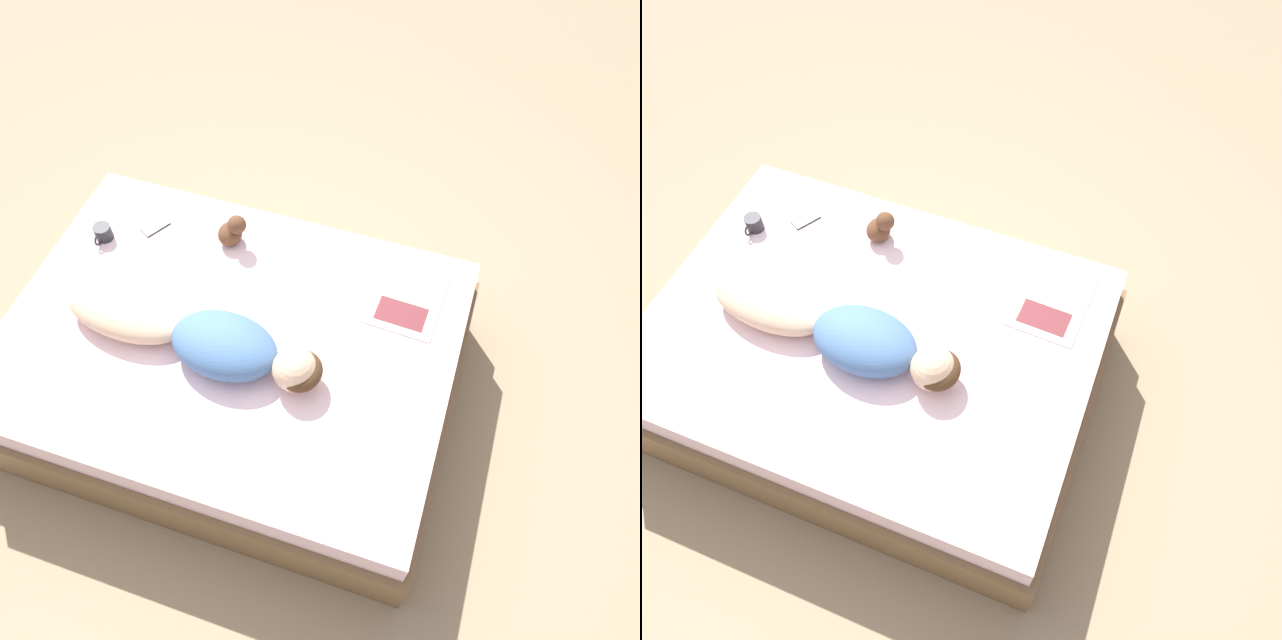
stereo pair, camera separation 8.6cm
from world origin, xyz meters
TOP-DOWN VIEW (x-y plane):
  - ground_plane at (0.00, 0.00)m, footprint 12.00×12.00m
  - bed at (0.00, 0.00)m, footprint 1.52×2.06m
  - person at (0.11, -0.07)m, footprint 0.34×1.21m
  - open_magazine at (-0.43, 0.71)m, footprint 0.43×0.34m
  - coffee_mug at (-0.32, -0.79)m, footprint 0.12×0.08m
  - cell_phone at (-0.47, -0.59)m, footprint 0.15×0.13m
  - plush_toy at (-0.50, -0.18)m, footprint 0.13×0.15m

SIDE VIEW (x-z plane):
  - ground_plane at x=0.00m, z-range 0.00..0.00m
  - bed at x=0.00m, z-range 0.00..0.55m
  - open_magazine at x=-0.43m, z-range 0.55..0.56m
  - cell_phone at x=-0.47m, z-range 0.55..0.56m
  - coffee_mug at x=-0.32m, z-range 0.56..0.63m
  - plush_toy at x=-0.50m, z-range 0.54..0.73m
  - person at x=0.11m, z-range 0.55..0.74m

